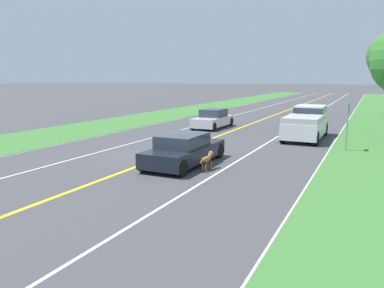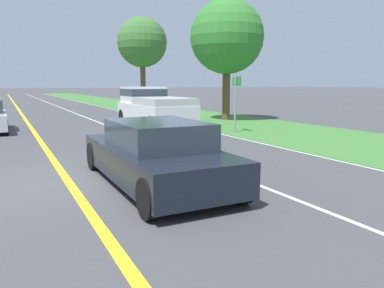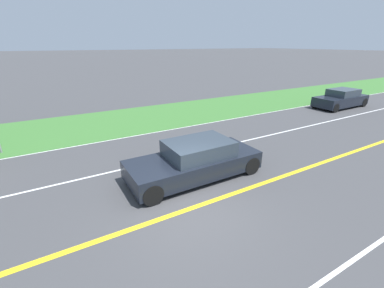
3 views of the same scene
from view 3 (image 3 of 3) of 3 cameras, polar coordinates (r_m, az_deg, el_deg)
name	(u,v)px [view 3 (image 3 of 3)]	position (r m, az deg, el deg)	size (l,w,h in m)	color
ground_plane	(190,209)	(7.75, -0.43, -14.19)	(400.00, 400.00, 0.00)	#424244
centre_divider_line	(190,209)	(7.75, -0.43, -14.17)	(0.18, 160.00, 0.01)	yellow
lane_edge_line_right	(122,138)	(13.63, -15.22, 1.34)	(0.14, 160.00, 0.01)	white
lane_dash_same_dir	(147,164)	(10.52, -9.97, -4.31)	(0.10, 160.00, 0.01)	white
grass_verge_right	(108,123)	(16.41, -18.10, 4.46)	(6.00, 160.00, 0.03)	#3D7533
ego_car	(195,161)	(9.14, 0.68, -3.71)	(1.92, 4.74, 1.34)	black
dog	(188,150)	(10.44, -0.91, -1.38)	(0.26, 1.15, 0.75)	olive
car_trailing_near	(341,99)	(22.52, 30.17, 8.67)	(1.80, 4.46, 1.35)	black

